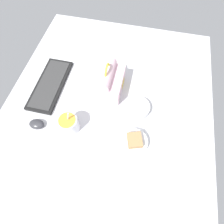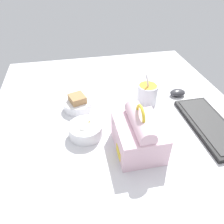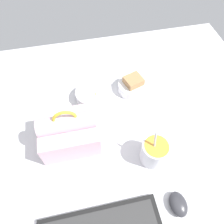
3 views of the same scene
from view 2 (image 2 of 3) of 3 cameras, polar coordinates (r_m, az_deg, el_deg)
desk_surface at (r=91.57cm, az=2.55°, el=-3.79°), size 140.00×110.00×2.00cm
keyboard at (r=97.59cm, az=24.19°, el=-3.14°), size 36.02×14.71×2.10cm
lunch_bag at (r=77.39cm, az=6.94°, el=-5.86°), size 19.80×15.99×18.92cm
soup_cup at (r=102.25cm, az=9.19°, el=4.76°), size 9.25×9.25×15.35cm
bento_bowl_sandwich at (r=99.26cm, az=-8.90°, el=2.11°), size 12.73×12.73×6.93cm
bento_bowl_snacks at (r=85.12cm, az=-6.88°, el=-4.62°), size 12.98×12.98×5.96cm
computer_mouse at (r=112.32cm, az=16.76°, el=4.85°), size 5.37×7.61×3.21cm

